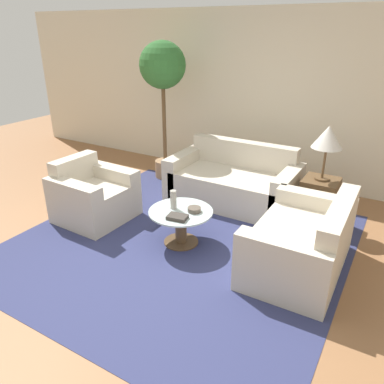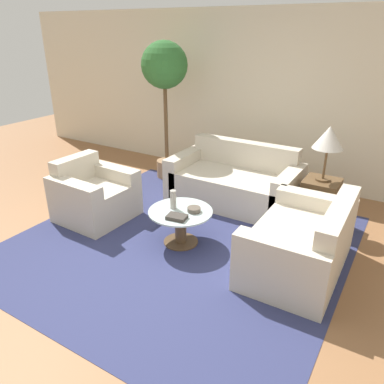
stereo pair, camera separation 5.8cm
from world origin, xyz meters
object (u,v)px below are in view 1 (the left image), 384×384
coffee_table (181,222)px  vase (173,200)px  bowl (194,210)px  loveseat (305,246)px  table_lamp (328,138)px  sofa_main (234,183)px  book_stack (177,217)px  armchair (92,197)px  potted_plant (163,76)px

coffee_table → vase: 0.28m
coffee_table → bowl: bowl is taller
loveseat → table_lamp: 1.40m
sofa_main → book_stack: 1.56m
vase → bowl: 0.26m
book_stack → sofa_main: bearing=82.4°
armchair → vase: armchair is taller
loveseat → table_lamp: size_ratio=2.06×
sofa_main → armchair: size_ratio=1.98×
sofa_main → book_stack: bearing=-88.8°
table_lamp → potted_plant: size_ratio=0.31×
loveseat → potted_plant: potted_plant is taller
table_lamp → potted_plant: potted_plant is taller
loveseat → book_stack: 1.35m
loveseat → coffee_table: 1.38m
bowl → sofa_main: bearing=94.4°
sofa_main → table_lamp: table_lamp is taller
coffee_table → table_lamp: (1.23, 1.31, 0.85)m
loveseat → book_stack: loveseat is taller
armchair → loveseat: (2.70, 0.23, -0.00)m
potted_plant → table_lamp: bearing=-7.9°
potted_plant → bowl: size_ratio=14.24×
book_stack → table_lamp: bearing=43.4°
sofa_main → vase: (-0.14, -1.36, 0.24)m
coffee_table → potted_plant: 2.54m
sofa_main → armchair: 1.97m
potted_plant → bowl: 2.50m
potted_plant → armchair: bearing=-89.6°
potted_plant → coffee_table: bearing=-51.0°
sofa_main → armchair: sofa_main is taller
vase → sofa_main: bearing=83.9°
armchair → potted_plant: 2.18m
loveseat → armchair: bearing=-85.5°
sofa_main → armchair: (-1.38, -1.41, 0.00)m
vase → book_stack: (0.18, -0.19, -0.09)m
table_lamp → book_stack: (-1.15, -1.49, -0.68)m
sofa_main → coffee_table: (-0.04, -1.37, -0.01)m
table_lamp → vase: size_ratio=3.05×
armchair → coffee_table: (1.34, 0.04, -0.02)m
table_lamp → loveseat: bearing=-83.1°
coffee_table → potted_plant: (-1.35, 1.66, 1.37)m
armchair → book_stack: (1.41, -0.14, 0.15)m
table_lamp → bowl: table_lamp is taller
loveseat → vase: (-1.47, -0.18, 0.24)m
sofa_main → potted_plant: 1.97m
loveseat → coffee_table: loveseat is taller
potted_plant → book_stack: size_ratio=9.29×
armchair → book_stack: size_ratio=3.89×
armchair → coffee_table: bearing=-86.3°
book_stack → potted_plant: bearing=118.8°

